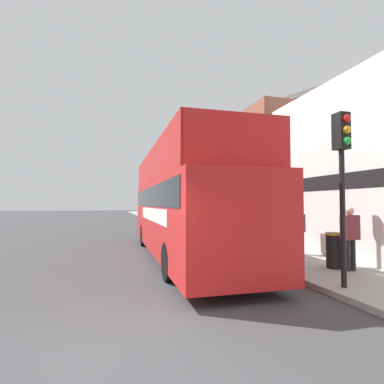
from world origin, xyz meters
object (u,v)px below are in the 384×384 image
tour_bus (182,210)px  lamp_post_nearest (272,161)px  pedestrian_third (298,227)px  pedestrian_second (350,232)px  lamp_post_second (198,178)px  parked_car_ahead_of_bus (163,223)px  litter_bin (334,249)px  traffic_signal (342,159)px

tour_bus → lamp_post_nearest: lamp_post_nearest is taller
pedestrian_third → lamp_post_nearest: lamp_post_nearest is taller
pedestrian_second → lamp_post_second: size_ratio=0.35×
lamp_post_second → tour_bus: bearing=-111.7°
parked_car_ahead_of_bus → lamp_post_nearest: size_ratio=0.84×
parked_car_ahead_of_bus → pedestrian_second: 13.55m
parked_car_ahead_of_bus → litter_bin: (2.87, -12.75, -0.03)m
pedestrian_third → traffic_signal: traffic_signal is taller
pedestrian_third → lamp_post_second: lamp_post_second is taller
lamp_post_nearest → litter_bin: size_ratio=4.59×
pedestrian_third → traffic_signal: (-1.68, -4.09, 1.88)m
traffic_signal → lamp_post_nearest: 3.01m
pedestrian_third → traffic_signal: bearing=-112.4°
parked_car_ahead_of_bus → pedestrian_third: (3.29, -10.44, 0.46)m
tour_bus → pedestrian_third: 4.42m
pedestrian_second → lamp_post_second: 11.12m
tour_bus → lamp_post_second: (2.59, 6.52, 1.84)m
pedestrian_second → litter_bin: pedestrian_second is taller
parked_car_ahead_of_bus → lamp_post_second: size_ratio=0.78×
lamp_post_second → litter_bin: bearing=-84.0°
lamp_post_nearest → pedestrian_second: bearing=-47.8°
litter_bin → tour_bus: bearing=133.9°
traffic_signal → litter_bin: 3.23m
pedestrian_third → tour_bus: bearing=159.7°
traffic_signal → parked_car_ahead_of_bus: bearing=96.3°
traffic_signal → lamp_post_second: lamp_post_second is taller
tour_bus → lamp_post_nearest: size_ratio=2.40×
parked_car_ahead_of_bus → lamp_post_nearest: 11.97m
parked_car_ahead_of_bus → lamp_post_nearest: lamp_post_nearest is taller
traffic_signal → pedestrian_second: bearing=43.0°
traffic_signal → lamp_post_second: size_ratio=0.78×
parked_car_ahead_of_bus → pedestrian_third: size_ratio=2.32×
parked_car_ahead_of_bus → lamp_post_nearest: bearing=-82.7°
pedestrian_third → lamp_post_second: (-1.51, 8.04, 2.47)m
pedestrian_second → lamp_post_second: lamp_post_second is taller
litter_bin → lamp_post_nearest: bearing=137.5°
pedestrian_second → traffic_signal: bearing=-137.0°
traffic_signal → litter_bin: (1.26, 1.78, -2.37)m
pedestrian_third → lamp_post_nearest: bearing=-147.3°
pedestrian_second → lamp_post_nearest: lamp_post_nearest is taller
pedestrian_second → pedestrian_third: bearing=85.0°
tour_bus → traffic_signal: 6.24m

